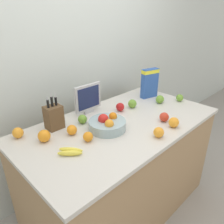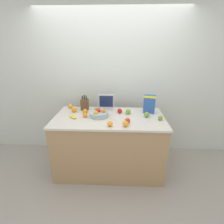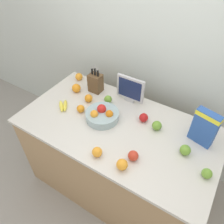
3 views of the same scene
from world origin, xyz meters
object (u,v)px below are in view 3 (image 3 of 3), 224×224
Objects in this scene: apple_rear at (133,156)px; orange_mid_right at (89,98)px; apple_near_bananas at (144,118)px; apple_rightmost at (108,99)px; knife_block at (96,83)px; small_monitor at (130,89)px; orange_mid_left at (76,88)px; orange_near_bowl at (122,165)px; cereal_box at (205,127)px; apple_leftmost at (207,174)px; fruit_bowl at (102,115)px; orange_back_center at (79,77)px; orange_by_cereal at (81,109)px; orange_front_left at (97,152)px; banana_bunch at (63,106)px; apple_by_knife_block at (185,150)px.

apple_rear is 1.03× the size of orange_mid_right.
apple_near_bananas reaches higher than apple_rightmost.
orange_mid_right is (0.04, -0.17, -0.06)m from knife_block.
apple_rightmost is at bearing 138.42° from apple_rear.
small_monitor reaches higher than apple_rear.
orange_mid_left is (-0.15, -0.11, -0.05)m from knife_block.
knife_block is at bearing 136.38° from orange_near_bowl.
orange_near_bowl is (0.30, -0.66, -0.10)m from small_monitor.
cereal_box is 4.22× the size of apple_leftmost.
apple_leftmost is 0.81× the size of orange_mid_left.
knife_block reaches higher than fruit_bowl.
small_monitor is 0.39m from orange_mid_right.
orange_back_center is at bearing 148.37° from apple_rear.
fruit_bowl reaches higher than orange_by_cereal.
apple_near_bananas is 1.00× the size of orange_front_left.
orange_by_cereal is at bearing 11.99° from banana_bunch.
small_monitor is 3.43× the size of orange_back_center.
orange_mid_right is at bearing 99.77° from orange_by_cereal.
cereal_box is at bearing -5.77° from knife_block.
apple_by_knife_block is 0.48m from orange_near_bowl.
small_monitor is 3.32× the size of apple_by_knife_block.
orange_mid_right is at bearing 151.28° from fruit_bowl.
small_monitor is 3.64× the size of apple_rightmost.
orange_front_left is at bearing -25.77° from banana_bunch.
orange_near_bowl is at bearing -43.62° from knife_block.
apple_rightmost is 0.60m from orange_front_left.
apple_by_knife_block is at bearing -94.41° from cereal_box.
cereal_box is 3.91× the size of orange_front_left.
banana_bunch is 0.81m from orange_near_bowl.
apple_rightmost is (0.31, 0.27, 0.02)m from banana_bunch.
orange_near_bowl is at bearing -112.28° from cereal_box.
apple_rear is 0.11m from orange_near_bowl.
orange_mid_left is at bearing 168.24° from apple_leftmost.
fruit_bowl is (-0.08, -0.33, -0.09)m from small_monitor.
orange_front_left is at bearing -64.74° from apple_rightmost.
orange_mid_left is 0.30m from orange_by_cereal.
cereal_box is 0.80m from orange_front_left.
apple_leftmost is at bearing -11.76° from orange_mid_left.
cereal_box is (0.69, -0.14, 0.02)m from small_monitor.
banana_bunch is 2.05× the size of apple_by_knife_block.
fruit_bowl reaches higher than apple_near_bananas.
apple_near_bananas is 0.55m from orange_by_cereal.
knife_block is at bearing -174.70° from small_monitor.
orange_back_center is at bearing 109.60° from banana_bunch.
orange_mid_left reaches higher than orange_back_center.
small_monitor is at bearing 40.13° from banana_bunch.
fruit_bowl is 3.72× the size of apple_rear.
apple_leftmost is 1.15m from orange_mid_right.
orange_mid_left is (-0.51, -0.15, -0.09)m from small_monitor.
orange_mid_left is at bearing 171.68° from apple_by_knife_block.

